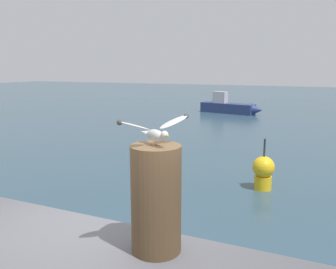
% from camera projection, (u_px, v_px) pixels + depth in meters
% --- Properties ---
extents(mooring_post, '(0.44, 0.44, 0.95)m').
position_uv_depth(mooring_post, '(156.00, 199.00, 3.03)').
color(mooring_post, '#4C3823').
rests_on(mooring_post, harbor_quay).
extents(seagull, '(0.45, 0.64, 0.24)m').
position_uv_depth(seagull, '(156.00, 131.00, 2.92)').
color(seagull, tan).
rests_on(seagull, mooring_post).
extents(boat_navy, '(4.51, 1.77, 1.50)m').
position_uv_depth(boat_navy, '(231.00, 107.00, 24.07)').
color(boat_navy, navy).
rests_on(boat_navy, ground_plane).
extents(channel_buoy, '(0.56, 0.56, 1.33)m').
position_uv_depth(channel_buoy, '(263.00, 171.00, 9.00)').
color(channel_buoy, yellow).
rests_on(channel_buoy, ground_plane).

